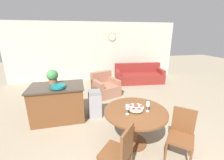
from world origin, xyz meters
The scene contains 13 objects.
wall_back centered at (0.00, 5.97, 1.35)m, with size 8.00×0.09×2.70m.
dining_table centered at (0.14, 1.17, 0.59)m, with size 1.24×1.24×0.77m.
dining_chair_near_left centered at (-0.38, 0.49, 0.52)m, with size 0.59×0.59×0.95m.
dining_chair_near_right centered at (0.82, 0.66, 0.52)m, with size 0.59×0.59×0.95m.
fruit_bowl centered at (0.14, 1.17, 0.83)m, with size 0.30×0.30×0.15m.
wine_glass_left centered at (-0.07, 1.08, 0.91)m, with size 0.07×0.07×0.19m.
wine_glass_right centered at (0.35, 1.09, 0.91)m, with size 0.07×0.07×0.19m.
kitchen_island centered at (-1.46, 2.54, 0.47)m, with size 1.34×0.86×0.94m.
teal_bowl centered at (-1.39, 2.33, 0.99)m, with size 0.35×0.35×0.08m.
potted_plant centered at (-1.57, 2.77, 1.13)m, with size 0.29×0.29×0.37m.
trash_bin centered at (-0.52, 2.43, 0.37)m, with size 0.33×0.31×0.75m.
couch centered at (1.83, 4.97, 0.29)m, with size 2.25×1.11×0.85m.
armchair centered at (0.03, 3.87, 0.28)m, with size 1.05×1.09×0.83m.
Camera 1 is at (-0.90, -1.26, 2.22)m, focal length 24.00 mm.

